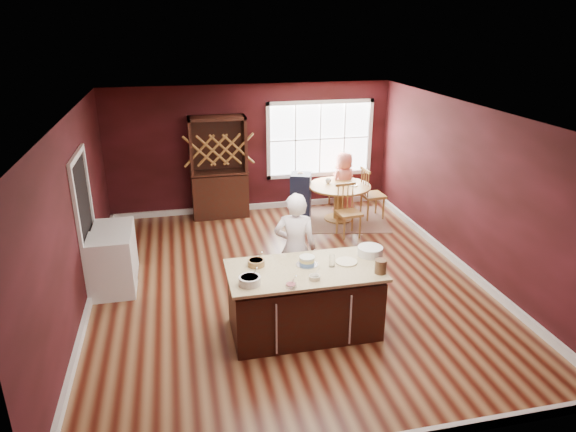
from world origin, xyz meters
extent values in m
plane|color=brown|center=(0.00, 0.00, 0.00)|extent=(7.00, 7.00, 0.00)
plane|color=white|center=(0.00, 0.00, 2.70)|extent=(7.00, 7.00, 0.00)
plane|color=black|center=(0.00, 3.50, 1.35)|extent=(6.00, 0.00, 6.00)
plane|color=black|center=(0.00, -3.50, 1.35)|extent=(6.00, 0.00, 6.00)
plane|color=black|center=(-3.00, 0.00, 1.35)|extent=(0.00, 7.00, 7.00)
plane|color=black|center=(3.00, 0.00, 1.35)|extent=(0.00, 7.00, 7.00)
cube|color=#37110A|center=(-0.07, -1.34, 0.41)|extent=(1.91, 0.96, 0.83)
cube|color=beige|center=(-0.07, -1.34, 0.90)|extent=(1.99, 1.04, 0.04)
cylinder|color=brown|center=(1.65, 2.47, 0.02)|extent=(0.59, 0.59, 0.04)
cylinder|color=brown|center=(1.65, 2.47, 0.35)|extent=(0.21, 0.21, 0.67)
cylinder|color=brown|center=(1.65, 2.47, 0.73)|extent=(1.27, 1.27, 0.04)
imported|color=white|center=(0.00, -0.54, 0.84)|extent=(0.70, 0.55, 1.68)
cylinder|color=white|center=(-0.82, -1.59, 0.97)|extent=(0.27, 0.27, 0.10)
cylinder|color=brown|center=(-0.66, -1.11, 0.96)|extent=(0.22, 0.22, 0.08)
cylinder|color=white|center=(-0.35, -1.77, 0.95)|extent=(0.14, 0.14, 0.05)
cylinder|color=beige|center=(-0.02, -1.64, 0.95)|extent=(0.14, 0.14, 0.05)
cylinder|color=white|center=(0.30, -1.35, 1.00)|extent=(0.08, 0.08, 0.16)
cylinder|color=beige|center=(0.52, -1.28, 0.93)|extent=(0.29, 0.29, 0.02)
cylinder|color=#E9EACF|center=(0.91, -1.13, 0.98)|extent=(0.34, 0.34, 0.12)
cylinder|color=#562F1C|center=(0.84, -1.66, 1.01)|extent=(0.15, 0.15, 0.18)
cube|color=brown|center=(1.65, 2.47, 0.01)|extent=(2.26, 1.91, 0.01)
imported|color=#CA6658|center=(1.89, 2.92, 0.66)|extent=(0.76, 0.64, 1.31)
cylinder|color=beige|center=(1.92, 2.40, 0.76)|extent=(0.19, 0.19, 0.01)
imported|color=silver|center=(1.46, 2.65, 0.80)|extent=(0.15, 0.15, 0.10)
cube|color=black|center=(-0.73, 3.22, 1.06)|extent=(1.15, 0.48, 2.12)
cube|color=white|center=(-2.64, 0.28, 0.46)|extent=(0.63, 0.61, 0.92)
cube|color=white|center=(-2.64, 0.92, 0.44)|extent=(0.61, 0.59, 0.88)
camera|label=1|loc=(-1.57, -7.06, 3.93)|focal=32.00mm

